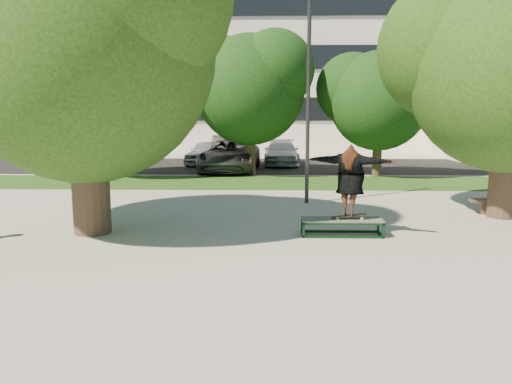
{
  "coord_description": "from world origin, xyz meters",
  "views": [
    {
      "loc": [
        -0.16,
        -10.08,
        2.72
      ],
      "look_at": [
        -0.44,
        0.6,
        1.03
      ],
      "focal_mm": 35.0,
      "sensor_mm": 36.0,
      "label": 1
    }
  ],
  "objects_px": {
    "lamppost": "(308,99)",
    "car_dark": "(229,150)",
    "car_silver_a": "(207,153)",
    "grind_box": "(342,227)",
    "car_grey": "(230,155)",
    "tree_right": "(509,58)",
    "car_silver_b": "(281,153)",
    "tree_left": "(80,34)"
  },
  "relations": [
    {
      "from": "tree_left",
      "to": "lamppost",
      "type": "xyz_separation_m",
      "value": [
        5.29,
        3.91,
        -1.27
      ]
    },
    {
      "from": "tree_left",
      "to": "car_silver_a",
      "type": "relative_size",
      "value": 1.9
    },
    {
      "from": "grind_box",
      "to": "tree_left",
      "type": "bearing_deg",
      "value": 178.16
    },
    {
      "from": "tree_left",
      "to": "car_dark",
      "type": "relative_size",
      "value": 1.51
    },
    {
      "from": "car_silver_a",
      "to": "car_dark",
      "type": "distance_m",
      "value": 1.23
    },
    {
      "from": "grind_box",
      "to": "car_grey",
      "type": "xyz_separation_m",
      "value": [
        -3.49,
        12.59,
        0.55
      ]
    },
    {
      "from": "tree_left",
      "to": "grind_box",
      "type": "xyz_separation_m",
      "value": [
        5.78,
        -0.19,
        -4.23
      ]
    },
    {
      "from": "lamppost",
      "to": "car_silver_b",
      "type": "distance_m",
      "value": 11.78
    },
    {
      "from": "tree_right",
      "to": "tree_left",
      "type": "bearing_deg",
      "value": -168.97
    },
    {
      "from": "tree_left",
      "to": "car_grey",
      "type": "relative_size",
      "value": 1.33
    },
    {
      "from": "grind_box",
      "to": "car_silver_b",
      "type": "height_order",
      "value": "car_silver_b"
    },
    {
      "from": "tree_right",
      "to": "car_grey",
      "type": "distance_m",
      "value": 13.51
    },
    {
      "from": "lamppost",
      "to": "car_silver_a",
      "type": "xyz_separation_m",
      "value": [
        -4.5,
        11.5,
        -2.51
      ]
    },
    {
      "from": "car_silver_a",
      "to": "car_dark",
      "type": "height_order",
      "value": "car_dark"
    },
    {
      "from": "tree_left",
      "to": "grind_box",
      "type": "height_order",
      "value": "tree_left"
    },
    {
      "from": "tree_left",
      "to": "tree_right",
      "type": "relative_size",
      "value": 1.09
    },
    {
      "from": "tree_right",
      "to": "car_silver_a",
      "type": "relative_size",
      "value": 1.74
    },
    {
      "from": "lamppost",
      "to": "car_silver_b",
      "type": "bearing_deg",
      "value": 92.49
    },
    {
      "from": "tree_right",
      "to": "lamppost",
      "type": "xyz_separation_m",
      "value": [
        -4.92,
        1.92,
        -0.94
      ]
    },
    {
      "from": "tree_right",
      "to": "car_grey",
      "type": "height_order",
      "value": "tree_right"
    },
    {
      "from": "car_grey",
      "to": "tree_left",
      "type": "bearing_deg",
      "value": -96.4
    },
    {
      "from": "lamppost",
      "to": "car_dark",
      "type": "relative_size",
      "value": 1.3
    },
    {
      "from": "lamppost",
      "to": "car_silver_a",
      "type": "height_order",
      "value": "lamppost"
    },
    {
      "from": "car_silver_a",
      "to": "tree_left",
      "type": "bearing_deg",
      "value": -81.26
    },
    {
      "from": "grind_box",
      "to": "car_grey",
      "type": "height_order",
      "value": "car_grey"
    },
    {
      "from": "tree_left",
      "to": "car_silver_a",
      "type": "distance_m",
      "value": 15.88
    },
    {
      "from": "car_silver_a",
      "to": "grind_box",
      "type": "bearing_deg",
      "value": -60.58
    },
    {
      "from": "car_silver_b",
      "to": "car_dark",
      "type": "bearing_deg",
      "value": -176.42
    },
    {
      "from": "car_dark",
      "to": "car_grey",
      "type": "relative_size",
      "value": 0.88
    },
    {
      "from": "tree_left",
      "to": "lamppost",
      "type": "distance_m",
      "value": 6.7
    },
    {
      "from": "tree_left",
      "to": "car_grey",
      "type": "bearing_deg",
      "value": 79.53
    },
    {
      "from": "car_silver_b",
      "to": "car_grey",
      "type": "bearing_deg",
      "value": -129.7
    },
    {
      "from": "grind_box",
      "to": "car_dark",
      "type": "distance_m",
      "value": 15.89
    },
    {
      "from": "car_silver_b",
      "to": "grind_box",
      "type": "bearing_deg",
      "value": -86.28
    },
    {
      "from": "car_dark",
      "to": "car_silver_b",
      "type": "distance_m",
      "value": 2.79
    },
    {
      "from": "tree_right",
      "to": "car_silver_b",
      "type": "distance_m",
      "value": 14.87
    },
    {
      "from": "car_dark",
      "to": "car_silver_b",
      "type": "xyz_separation_m",
      "value": [
        2.79,
        0.17,
        -0.13
      ]
    },
    {
      "from": "car_silver_a",
      "to": "lamppost",
      "type": "bearing_deg",
      "value": -56.94
    },
    {
      "from": "tree_right",
      "to": "car_dark",
      "type": "xyz_separation_m",
      "value": [
        -8.2,
        13.25,
        -3.32
      ]
    },
    {
      "from": "lamppost",
      "to": "car_dark",
      "type": "xyz_separation_m",
      "value": [
        -3.29,
        11.33,
        -2.38
      ]
    },
    {
      "from": "grind_box",
      "to": "car_dark",
      "type": "relative_size",
      "value": 0.38
    },
    {
      "from": "tree_right",
      "to": "grind_box",
      "type": "relative_size",
      "value": 3.62
    }
  ]
}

